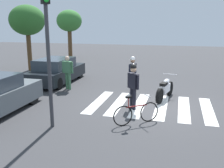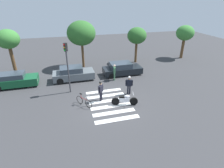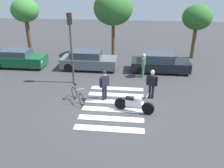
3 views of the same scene
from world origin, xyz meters
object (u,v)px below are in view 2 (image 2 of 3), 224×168
car_green_compact (15,80)px  traffic_light_pole (67,61)px  officer_by_motorcycle (129,84)px  officer_on_foot (101,90)px  pedestrian_bystander (114,71)px  car_grey_coupe (73,74)px  police_motorcycle (125,100)px  leaning_bicycle (84,101)px  car_black_suv (122,69)px

car_green_compact → traffic_light_pole: size_ratio=0.92×
officer_by_motorcycle → car_green_compact: bearing=157.0°
officer_on_foot → officer_by_motorcycle: size_ratio=1.04×
pedestrian_bystander → traffic_light_pole: size_ratio=0.38×
car_grey_coupe → traffic_light_pole: (-0.51, -2.75, 2.36)m
police_motorcycle → officer_by_motorcycle: officer_by_motorcycle is taller
car_grey_coupe → traffic_light_pole: traffic_light_pole is taller
leaning_bicycle → car_grey_coupe: bearing=94.7°
officer_by_motorcycle → car_green_compact: 11.21m
leaning_bicycle → officer_by_motorcycle: officer_by_motorcycle is taller
officer_on_foot → pedestrian_bystander: officer_on_foot is taller
officer_on_foot → traffic_light_pole: (-2.45, 2.26, 2.00)m
car_grey_coupe → traffic_light_pole: bearing=-100.5°
traffic_light_pole → pedestrian_bystander: bearing=18.2°
car_green_compact → car_grey_coupe: 5.67m
leaning_bicycle → officer_by_motorcycle: (4.20, 0.90, 0.63)m
police_motorcycle → car_green_compact: (-9.34, 6.05, 0.22)m
car_grey_coupe → traffic_light_pole: size_ratio=0.93×
officer_on_foot → traffic_light_pole: bearing=137.4°
car_green_compact → officer_on_foot: bearing=-32.8°
officer_by_motorcycle → car_green_compact: size_ratio=0.42×
police_motorcycle → car_black_suv: (1.78, 6.23, 0.21)m
leaning_bicycle → officer_on_foot: size_ratio=0.75×
officer_on_foot → car_green_compact: officer_on_foot is taller
car_green_compact → car_black_suv: 11.12m
leaning_bicycle → car_black_suv: (5.01, 5.47, 0.28)m
leaning_bicycle → pedestrian_bystander: size_ratio=0.80×
officer_by_motorcycle → pedestrian_bystander: 3.32m
officer_by_motorcycle → traffic_light_pole: (-5.15, 1.74, 2.05)m
police_motorcycle → traffic_light_pole: bearing=140.8°
car_grey_coupe → leaning_bicycle: bearing=-85.3°
car_green_compact → car_black_suv: size_ratio=0.97×
leaning_bicycle → officer_on_foot: 1.69m
traffic_light_pole → car_grey_coupe: bearing=79.5°
car_grey_coupe → car_green_compact: bearing=-178.9°
police_motorcycle → car_green_compact: car_green_compact is taller
car_grey_coupe → officer_on_foot: bearing=-68.8°
police_motorcycle → leaning_bicycle: (-3.23, 0.76, -0.08)m
leaning_bicycle → car_black_suv: 7.42m
leaning_bicycle → car_green_compact: 8.08m
leaning_bicycle → officer_on_foot: officer_on_foot is taller
officer_by_motorcycle → traffic_light_pole: bearing=161.3°
leaning_bicycle → car_grey_coupe: size_ratio=0.32×
car_black_suv → pedestrian_bystander: bearing=-134.3°
police_motorcycle → car_black_suv: car_black_suv is taller
police_motorcycle → car_grey_coupe: size_ratio=0.50×
car_green_compact → police_motorcycle: bearing=-32.9°
traffic_light_pole → police_motorcycle: bearing=-39.2°
leaning_bicycle → car_grey_coupe: car_grey_coupe is taller
leaning_bicycle → car_grey_coupe: (-0.44, 5.39, 0.31)m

